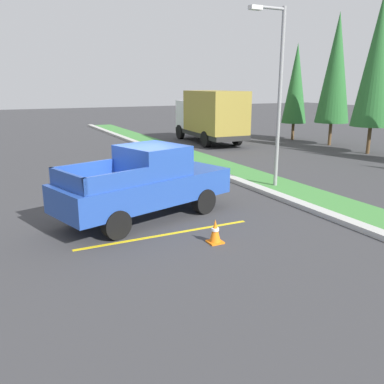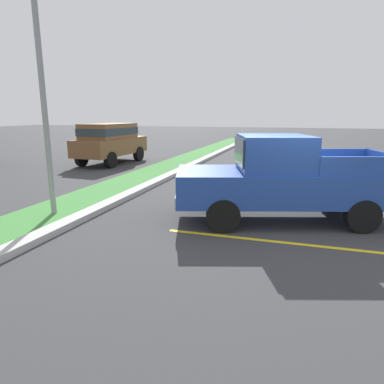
{
  "view_description": "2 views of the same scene",
  "coord_description": "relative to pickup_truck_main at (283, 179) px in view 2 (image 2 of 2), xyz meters",
  "views": [
    {
      "loc": [
        11.08,
        -3.68,
        3.77
      ],
      "look_at": [
        1.01,
        1.34,
        0.81
      ],
      "focal_mm": 38.16,
      "sensor_mm": 36.0,
      "label": 1
    },
    {
      "loc": [
        -8.09,
        -0.1,
        2.6
      ],
      "look_at": [
        -0.45,
        2.3,
        0.74
      ],
      "focal_mm": 31.79,
      "sensor_mm": 36.0,
      "label": 2
    }
  ],
  "objects": [
    {
      "name": "pickup_truck_main",
      "position": [
        0.0,
        0.0,
        0.0
      ],
      "size": [
        3.32,
        5.54,
        2.1
      ],
      "color": "black",
      "rests_on": "ground"
    },
    {
      "name": "grass_median",
      "position": [
        -0.3,
        5.88,
        -1.01
      ],
      "size": [
        56.0,
        1.8,
        0.06
      ],
      "primitive_type": "cube",
      "color": "#42843D",
      "rests_on": "ground"
    },
    {
      "name": "traffic_cone",
      "position": [
        2.62,
        0.8,
        -0.75
      ],
      "size": [
        0.36,
        0.36,
        0.6
      ],
      "color": "orange",
      "rests_on": "ground"
    },
    {
      "name": "parking_line_far",
      "position": [
        1.56,
        -0.05,
        -1.04
      ],
      "size": [
        0.12,
        4.8,
        0.01
      ],
      "primitive_type": "cube",
      "color": "yellow",
      "rests_on": "ground"
    },
    {
      "name": "street_light",
      "position": [
        -1.33,
        5.51,
        2.69
      ],
      "size": [
        0.24,
        1.49,
        6.38
      ],
      "color": "gray",
      "rests_on": "ground"
    },
    {
      "name": "parking_line_near",
      "position": [
        -1.54,
        -0.05,
        -1.04
      ],
      "size": [
        0.12,
        4.8,
        0.01
      ],
      "primitive_type": "cube",
      "color": "yellow",
      "rests_on": "ground"
    },
    {
      "name": "ground_plane",
      "position": [
        -0.3,
        -0.22,
        -1.04
      ],
      "size": [
        120.0,
        120.0,
        0.0
      ],
      "primitive_type": "plane",
      "color": "#38383A"
    },
    {
      "name": "curb_strip",
      "position": [
        -0.3,
        4.78,
        -0.97
      ],
      "size": [
        56.0,
        0.4,
        0.15
      ],
      "primitive_type": "cube",
      "color": "#B2B2AD",
      "rests_on": "ground"
    },
    {
      "name": "suv_distant",
      "position": [
        7.49,
        9.18,
        0.2
      ],
      "size": [
        4.68,
        2.13,
        2.1
      ],
      "color": "black",
      "rests_on": "ground"
    }
  ]
}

